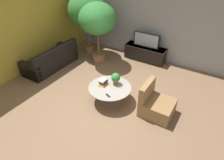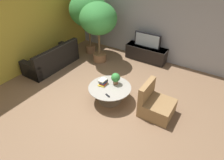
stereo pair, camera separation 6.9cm
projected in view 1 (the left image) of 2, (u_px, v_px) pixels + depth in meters
ground_plane at (103, 102)px, 5.65m from camera, size 24.00×24.00×0.00m
back_wall_stone at (153, 19)px, 7.09m from camera, size 7.40×0.12×3.00m
side_wall_left at (20, 27)px, 6.36m from camera, size 0.12×7.40×3.00m
media_console at (145, 53)px, 7.57m from camera, size 1.56×0.50×0.54m
television at (146, 40)px, 7.28m from camera, size 0.99×0.13×0.52m
coffee_table at (110, 91)px, 5.53m from camera, size 1.18×1.18×0.46m
couch_by_wall at (51, 60)px, 7.08m from camera, size 0.84×1.98×0.84m
armchair_wicker at (156, 105)px, 5.14m from camera, size 0.80×0.76×0.86m
potted_palm_tall at (87, 11)px, 7.28m from camera, size 1.38×1.38×2.34m
potted_palm_corner at (97, 20)px, 6.77m from camera, size 1.29×1.29×2.16m
potted_plant_tabletop at (116, 78)px, 5.49m from camera, size 0.25×0.25×0.33m
book_stack at (103, 82)px, 5.53m from camera, size 0.23×0.29×0.15m
remote_black at (108, 96)px, 5.14m from camera, size 0.16×0.09×0.02m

